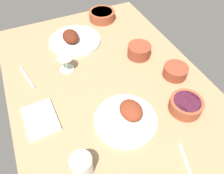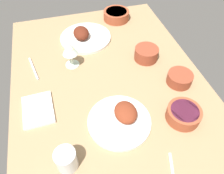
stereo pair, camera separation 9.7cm
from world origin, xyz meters
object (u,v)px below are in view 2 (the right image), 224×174
Objects in this scene: bowl_onions at (184,114)px; bowl_soup at (116,15)px; bowl_potatoes at (146,53)px; bowl_sauce at (180,78)px; water_tumbler at (66,160)px; fork_loose at (33,68)px; plate_center_main at (121,118)px; folded_napkin at (38,110)px; wine_glass at (70,50)px; plate_near_viewer at (84,36)px.

bowl_onions is 0.86× the size of bowl_soup.
bowl_soup reaches higher than bowl_onions.
bowl_sauce is (19.97, 8.73, -0.62)cm from bowl_potatoes.
water_tumbler is (45.34, -47.02, 0.92)cm from bowl_potatoes.
water_tumbler is 0.52× the size of fork_loose.
plate_center_main is 26.45cm from water_tumbler.
bowl_soup is 0.94× the size of fork_loose.
bowl_sauce is 0.69× the size of folded_napkin.
bowl_potatoes is at bearing -178.73° from bowl_onions.
folded_napkin is at bearing -109.15° from bowl_onions.
wine_glass is (-38.59, -13.96, 8.10)cm from plate_center_main.
folded_napkin is (-19.73, -56.83, -2.33)cm from bowl_onions.
water_tumbler is at bearing -1.29° from fork_loose.
fork_loose is at bearing -96.69° from wine_glass.
folded_napkin is (44.03, -28.32, -1.30)cm from plate_near_viewer.
bowl_soup reaches higher than bowl_sauce.
bowl_onions is 1.56× the size of water_tumbler.
fork_loose is (-2.26, -19.29, -9.53)cm from wine_glass.
wine_glass reaches higher than plate_center_main.
fork_loose is at bearing -97.72° from bowl_potatoes.
bowl_soup is (-78.98, -4.98, 0.16)cm from bowl_onions.
bowl_onions is (63.76, 28.51, 1.04)cm from plate_near_viewer.
plate_center_main is 41.83cm from wine_glass.
bowl_onions is 20.08cm from bowl_sauce.
bowl_onions is 0.80× the size of fork_loose.
bowl_soup is at bearing 165.12° from plate_center_main.
plate_center_main is 2.89× the size of water_tumbler.
bowl_potatoes is (-38.44, -0.85, 0.56)cm from bowl_onions.
bowl_potatoes is 0.71× the size of fork_loose.
bowl_soup reaches higher than fork_loose.
bowl_potatoes reaches higher than bowl_onions.
bowl_soup is 62.25cm from fork_loose.
bowl_potatoes is 1.37× the size of water_tumbler.
plate_near_viewer reaches higher than bowl_soup.
folded_napkin is at bearing -41.19° from bowl_soup.
water_tumbler reaches higher than plate_center_main.
bowl_soup is at bearing 109.97° from fork_loose.
folded_napkin is (-14.43, -32.27, -1.23)cm from plate_center_main.
water_tumbler is at bearing -10.44° from wine_glass.
bowl_potatoes is at bearing 133.96° from water_tumbler.
bowl_onions is 74.02cm from fork_loose.
plate_center_main is 1.49× the size of fork_loose.
plate_near_viewer reaches higher than bowl_onions.
plate_near_viewer is at bearing 164.68° from water_tumbler.
wine_glass is at bearing -26.73° from plate_near_viewer.
bowl_onions reaches higher than fork_loose.
wine_glass is (-5.46, -37.66, 6.43)cm from bowl_potatoes.
bowl_onions is 0.81× the size of folded_napkin.
wine_glass is at bearing -98.25° from bowl_potatoes.
wine_glass reaches higher than water_tumbler.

